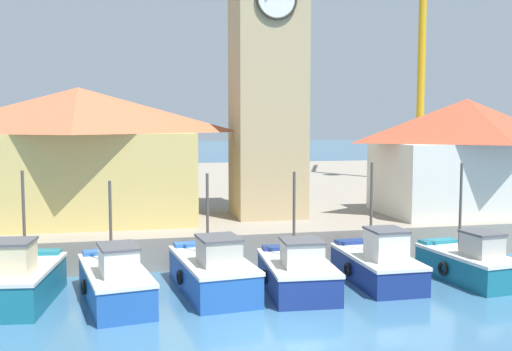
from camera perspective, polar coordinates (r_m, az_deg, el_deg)
name	(u,v)px	position (r m, az deg, el deg)	size (l,w,h in m)	color
ground_plane	(297,341)	(16.61, 3.91, -15.47)	(300.00, 300.00, 0.00)	#386689
quay_wharf	(188,192)	(43.60, -6.51, -1.59)	(120.00, 40.00, 1.32)	gray
fishing_boat_far_left	(21,280)	(20.87, -21.51, -9.28)	(2.50, 4.43, 4.25)	#196B7F
fishing_boat_left_outer	(115,281)	(20.18, -13.29, -9.71)	(2.64, 5.26, 3.89)	#2356A8
fishing_boat_left_inner	(213,271)	(20.78, -4.15, -9.07)	(2.66, 5.13, 4.04)	#2356A8
fishing_boat_mid_left	(297,272)	(20.83, 3.95, -9.17)	(2.41, 4.42, 4.10)	navy
fishing_boat_center	(377,264)	(22.36, 11.47, -8.22)	(2.09, 4.60, 4.33)	navy
fishing_boat_mid_right	(469,263)	(23.46, 19.60, -7.83)	(2.30, 4.33, 4.30)	#196B7F
clock_tower	(268,58)	(28.52, 1.11, 11.16)	(3.70, 3.70, 15.80)	tan
warehouse_left	(80,153)	(28.00, -16.43, 2.05)	(10.37, 6.16, 6.01)	tan
warehouse_right	(465,155)	(31.02, 19.31, 1.90)	(8.52, 5.44, 5.59)	silver
port_crane_near	(420,70)	(46.70, 15.33, 9.65)	(3.04, 11.04, 20.86)	#976E11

